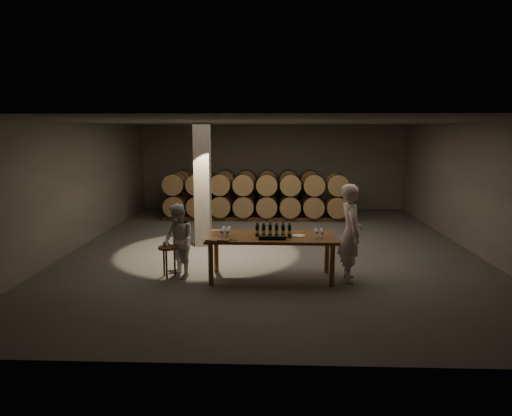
{
  "coord_description": "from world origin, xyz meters",
  "views": [
    {
      "loc": [
        0.03,
        -11.49,
        3.0
      ],
      "look_at": [
        -0.39,
        -0.36,
        1.1
      ],
      "focal_mm": 32.0,
      "sensor_mm": 36.0,
      "label": 1
    }
  ],
  "objects_px": {
    "stool": "(168,252)",
    "person_man": "(351,233)",
    "person_woman": "(178,241)",
    "notebook_near": "(224,240)",
    "tasting_table": "(271,241)",
    "plate": "(298,236)",
    "bottle_cluster": "(273,230)"
  },
  "relations": [
    {
      "from": "tasting_table",
      "to": "stool",
      "type": "height_order",
      "value": "tasting_table"
    },
    {
      "from": "tasting_table",
      "to": "bottle_cluster",
      "type": "bearing_deg",
      "value": 27.73
    },
    {
      "from": "stool",
      "to": "person_man",
      "type": "height_order",
      "value": "person_man"
    },
    {
      "from": "tasting_table",
      "to": "plate",
      "type": "distance_m",
      "value": 0.56
    },
    {
      "from": "tasting_table",
      "to": "notebook_near",
      "type": "distance_m",
      "value": 1.03
    },
    {
      "from": "bottle_cluster",
      "to": "person_woman",
      "type": "height_order",
      "value": "person_woman"
    },
    {
      "from": "person_woman",
      "to": "person_man",
      "type": "bearing_deg",
      "value": 48.58
    },
    {
      "from": "tasting_table",
      "to": "bottle_cluster",
      "type": "xyz_separation_m",
      "value": [
        0.04,
        0.02,
        0.21
      ]
    },
    {
      "from": "stool",
      "to": "person_woman",
      "type": "distance_m",
      "value": 0.31
    },
    {
      "from": "bottle_cluster",
      "to": "person_woman",
      "type": "xyz_separation_m",
      "value": [
        -1.95,
        0.02,
        -0.24
      ]
    },
    {
      "from": "tasting_table",
      "to": "plate",
      "type": "xyz_separation_m",
      "value": [
        0.54,
        -0.01,
        0.11
      ]
    },
    {
      "from": "notebook_near",
      "to": "stool",
      "type": "height_order",
      "value": "notebook_near"
    },
    {
      "from": "bottle_cluster",
      "to": "person_man",
      "type": "relative_size",
      "value": 0.37
    },
    {
      "from": "plate",
      "to": "person_man",
      "type": "height_order",
      "value": "person_man"
    },
    {
      "from": "bottle_cluster",
      "to": "stool",
      "type": "height_order",
      "value": "bottle_cluster"
    },
    {
      "from": "plate",
      "to": "person_man",
      "type": "distance_m",
      "value": 1.04
    },
    {
      "from": "plate",
      "to": "tasting_table",
      "type": "bearing_deg",
      "value": 178.54
    },
    {
      "from": "notebook_near",
      "to": "person_man",
      "type": "xyz_separation_m",
      "value": [
        2.5,
        0.4,
        0.07
      ]
    },
    {
      "from": "bottle_cluster",
      "to": "person_man",
      "type": "xyz_separation_m",
      "value": [
        1.54,
        -0.07,
        -0.02
      ]
    },
    {
      "from": "tasting_table",
      "to": "notebook_near",
      "type": "bearing_deg",
      "value": -153.98
    },
    {
      "from": "person_woman",
      "to": "plate",
      "type": "bearing_deg",
      "value": 48.84
    },
    {
      "from": "person_man",
      "to": "notebook_near",
      "type": "bearing_deg",
      "value": 96.02
    },
    {
      "from": "notebook_near",
      "to": "person_man",
      "type": "bearing_deg",
      "value": 23.3
    },
    {
      "from": "tasting_table",
      "to": "person_man",
      "type": "distance_m",
      "value": 1.59
    },
    {
      "from": "person_man",
      "to": "person_woman",
      "type": "distance_m",
      "value": 3.5
    },
    {
      "from": "notebook_near",
      "to": "person_man",
      "type": "height_order",
      "value": "person_man"
    },
    {
      "from": "tasting_table",
      "to": "person_woman",
      "type": "distance_m",
      "value": 1.91
    },
    {
      "from": "person_woman",
      "to": "bottle_cluster",
      "type": "bearing_deg",
      "value": 49.54
    },
    {
      "from": "notebook_near",
      "to": "person_woman",
      "type": "xyz_separation_m",
      "value": [
        -0.99,
        0.49,
        -0.15
      ]
    },
    {
      "from": "tasting_table",
      "to": "stool",
      "type": "relative_size",
      "value": 3.97
    },
    {
      "from": "person_man",
      "to": "person_woman",
      "type": "bearing_deg",
      "value": 85.54
    },
    {
      "from": "tasting_table",
      "to": "notebook_near",
      "type": "height_order",
      "value": "notebook_near"
    }
  ]
}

